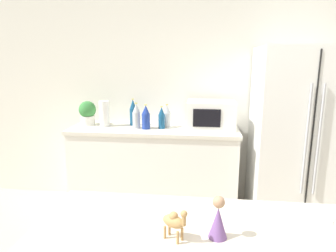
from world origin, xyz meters
name	(u,v)px	position (x,y,z in m)	size (l,w,h in m)	color
wall_back	(200,92)	(0.00, 2.73, 1.27)	(8.00, 0.06, 2.55)	silver
back_counter	(155,169)	(-0.47, 2.40, 0.47)	(1.74, 0.63, 0.94)	white
refrigerator	(298,139)	(0.96, 2.32, 0.87)	(0.84, 0.74, 1.74)	white
potted_plant	(88,112)	(-1.20, 2.44, 1.07)	(0.18, 0.18, 0.26)	silver
paper_towel_roll	(104,114)	(-1.00, 2.39, 1.07)	(0.10, 0.10, 0.27)	white
microwave	(211,115)	(0.11, 2.42, 1.08)	(0.48, 0.37, 0.28)	white
back_bottle_0	(146,117)	(-0.54, 2.32, 1.05)	(0.08, 0.08, 0.25)	navy
back_bottle_1	(162,118)	(-0.38, 2.35, 1.04)	(0.07, 0.07, 0.23)	navy
back_bottle_2	(133,113)	(-0.71, 2.48, 1.07)	(0.07, 0.07, 0.28)	navy
back_bottle_3	(167,116)	(-0.34, 2.43, 1.05)	(0.08, 0.08, 0.24)	#B2B7BC
back_bottle_4	(136,116)	(-0.64, 2.34, 1.06)	(0.08, 0.08, 0.26)	#B2B7BC
camel_figurine	(175,221)	(-0.05, 0.34, 1.07)	(0.10, 0.08, 0.13)	#A87F4C
wise_man_figurine_blue	(218,220)	(0.10, 0.37, 1.07)	(0.07, 0.07, 0.16)	#6B4784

